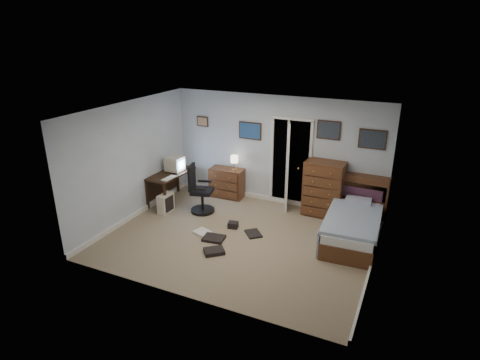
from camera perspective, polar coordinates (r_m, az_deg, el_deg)
name	(u,v)px	position (r m, az deg, el deg)	size (l,w,h in m)	color
floor	(240,239)	(7.93, -0.04, -8.36)	(5.00, 4.00, 0.02)	gray
computer_desk	(168,179)	(9.51, -10.17, 0.15)	(0.63, 1.27, 0.72)	black
crt_monitor	(175,164)	(9.45, -9.26, 2.29)	(0.39, 0.36, 0.35)	beige
keyboard	(169,178)	(9.03, -10.11, 0.23)	(0.14, 0.38, 0.02)	beige
pc_tower	(166,203)	(9.06, -10.50, -3.25)	(0.21, 0.41, 0.43)	beige
office_chair	(199,194)	(8.91, -5.79, -2.00)	(0.64, 0.64, 1.09)	black
media_stack	(196,168)	(10.62, -6.25, 1.76)	(0.16, 0.16, 0.82)	maroon
low_dresser	(227,183)	(9.68, -1.86, -0.38)	(0.81, 0.40, 0.72)	brown
table_lamp	(234,160)	(9.39, -0.81, 2.93)	(0.19, 0.19, 0.35)	gold
doorway	(294,160)	(9.38, 7.73, 2.90)	(0.96, 1.12, 2.05)	black
tall_dresser	(324,189)	(8.84, 11.82, -1.22)	(0.83, 0.49, 1.22)	brown
headboard_bookcase	(361,196)	(8.85, 16.84, -2.24)	(1.11, 0.33, 0.99)	brown
bed	(352,228)	(7.99, 15.59, -6.57)	(1.07, 1.88, 0.60)	brown
wall_posters	(302,132)	(8.85, 8.77, 6.77)	(4.38, 0.04, 0.60)	#331E11
floor_clutter	(221,238)	(7.89, -2.72, -8.21)	(1.36, 1.39, 0.13)	silver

